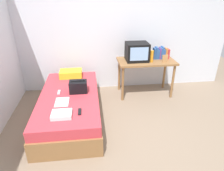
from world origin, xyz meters
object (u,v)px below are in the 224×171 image
object	(u,v)px
tv	(137,52)
picture_frame	(165,59)
bed	(70,106)
handbag	(78,87)
desk	(146,65)
folded_towel	(62,114)
magazine	(62,102)
book_row	(161,53)
remote_silver	(59,92)
pillow	(71,74)
water_bottle	(152,56)
remote_dark	(80,112)

from	to	relation	value
tv	picture_frame	world-z (taller)	tv
bed	handbag	xyz separation A→B (m)	(0.16, 0.07, 0.34)
tv	bed	bearing A→B (deg)	-150.14
desk	folded_towel	distance (m)	2.11
tv	magazine	bearing A→B (deg)	-144.31
tv	folded_towel	world-z (taller)	tv
bed	magazine	size ratio (longest dim) A/B	6.90
book_row	remote_silver	size ratio (longest dim) A/B	2.25
remote_silver	book_row	bearing A→B (deg)	20.68
magazine	desk	bearing A→B (deg)	31.69
pillow	folded_towel	distance (m)	1.40
bed	remote_silver	distance (m)	0.31
book_row	tv	bearing A→B (deg)	-172.12
desk	folded_towel	xyz separation A→B (m)	(-1.58, -1.39, -0.16)
handbag	tv	bearing A→B (deg)	30.73
remote_silver	folded_towel	xyz separation A→B (m)	(0.12, -0.71, 0.02)
book_row	magazine	world-z (taller)	book_row
pillow	handbag	size ratio (longest dim) A/B	1.45
folded_towel	bed	bearing A→B (deg)	85.60
desk	water_bottle	xyz separation A→B (m)	(0.07, -0.12, 0.22)
remote_silver	remote_dark	bearing A→B (deg)	-60.20
pillow	handbag	distance (m)	0.71
picture_frame	remote_silver	distance (m)	2.13
water_bottle	pillow	bearing A→B (deg)	175.45
bed	pillow	distance (m)	0.82
remote_dark	pillow	bearing A→B (deg)	98.99
book_row	magazine	size ratio (longest dim) A/B	1.12
book_row	folded_towel	world-z (taller)	book_row
pillow	magazine	xyz separation A→B (m)	(-0.07, -1.01, -0.06)
water_bottle	remote_dark	xyz separation A→B (m)	(-1.40, -1.20, -0.40)
pillow	book_row	bearing A→B (deg)	2.39
pillow	magazine	size ratio (longest dim) A/B	1.50
remote_silver	desk	bearing A→B (deg)	21.64
handbag	remote_silver	size ratio (longest dim) A/B	2.08
bed	remote_dark	xyz separation A→B (m)	(0.20, -0.58, 0.25)
tv	folded_towel	bearing A→B (deg)	-134.38
magazine	tv	bearing A→B (deg)	35.69
desk	book_row	world-z (taller)	book_row
handbag	desk	bearing A→B (deg)	26.27
handbag	magazine	bearing A→B (deg)	-127.59
pillow	water_bottle	bearing A→B (deg)	-4.55
picture_frame	desk	bearing A→B (deg)	155.01
remote_silver	folded_towel	bearing A→B (deg)	-80.15
tv	magazine	xyz separation A→B (m)	(-1.42, -1.02, -0.47)
book_row	pillow	size ratio (longest dim) A/B	0.75
remote_dark	folded_towel	world-z (taller)	folded_towel
magazine	folded_towel	bearing A→B (deg)	-84.17
remote_silver	handbag	bearing A→B (deg)	-0.12
magazine	remote_silver	xyz separation A→B (m)	(-0.08, 0.32, 0.01)
water_bottle	desk	bearing A→B (deg)	120.15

